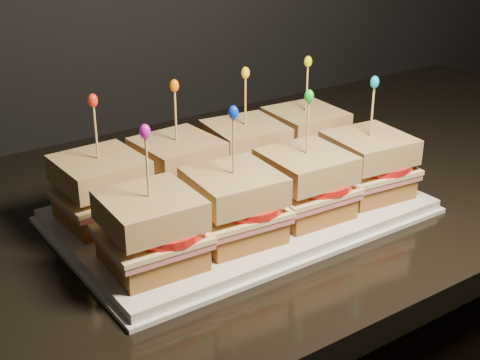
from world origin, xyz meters
TOP-DOWN VIEW (x-y plane):
  - granite_slab at (0.61, 1.66)m, footprint 2.15×0.70m
  - platter at (0.79, 1.59)m, footprint 0.47×0.29m
  - platter_rim at (0.79, 1.59)m, footprint 0.48×0.30m
  - sandwich_0_bread_bot at (0.63, 1.66)m, footprint 0.10×0.10m
  - sandwich_0_ham at (0.63, 1.66)m, footprint 0.11×0.11m
  - sandwich_0_cheese at (0.63, 1.66)m, footprint 0.11×0.11m
  - sandwich_0_tomato at (0.64, 1.65)m, footprint 0.10×0.10m
  - sandwich_0_bread_top at (0.63, 1.66)m, footprint 0.10×0.10m
  - sandwich_0_pick at (0.63, 1.66)m, footprint 0.00×0.00m
  - sandwich_0_frill at (0.63, 1.66)m, footprint 0.01×0.01m
  - sandwich_1_bread_bot at (0.74, 1.66)m, footprint 0.10×0.10m
  - sandwich_1_ham at (0.74, 1.66)m, footprint 0.11×0.11m
  - sandwich_1_cheese at (0.74, 1.66)m, footprint 0.12×0.11m
  - sandwich_1_tomato at (0.75, 1.65)m, footprint 0.10×0.10m
  - sandwich_1_bread_top at (0.74, 1.66)m, footprint 0.11×0.11m
  - sandwich_1_pick at (0.74, 1.66)m, footprint 0.00×0.00m
  - sandwich_1_frill at (0.74, 1.66)m, footprint 0.01×0.01m
  - sandwich_2_bread_bot at (0.85, 1.66)m, footprint 0.11×0.11m
  - sandwich_2_ham at (0.85, 1.66)m, footprint 0.12×0.12m
  - sandwich_2_cheese at (0.85, 1.66)m, footprint 0.12×0.12m
  - sandwich_2_tomato at (0.86, 1.65)m, footprint 0.10×0.10m
  - sandwich_2_bread_top at (0.85, 1.66)m, footprint 0.11×0.11m
  - sandwich_2_pick at (0.85, 1.66)m, footprint 0.00×0.00m
  - sandwich_2_frill at (0.85, 1.66)m, footprint 0.01×0.01m
  - sandwich_3_bread_bot at (0.96, 1.66)m, footprint 0.10×0.10m
  - sandwich_3_ham at (0.96, 1.66)m, footprint 0.11×0.11m
  - sandwich_3_cheese at (0.96, 1.66)m, footprint 0.12×0.11m
  - sandwich_3_tomato at (0.97, 1.65)m, footprint 0.10×0.10m
  - sandwich_3_bread_top at (0.96, 1.66)m, footprint 0.11×0.11m
  - sandwich_3_pick at (0.96, 1.66)m, footprint 0.00×0.00m
  - sandwich_3_frill at (0.96, 1.66)m, footprint 0.01×0.01m
  - sandwich_4_bread_bot at (0.63, 1.52)m, footprint 0.10×0.10m
  - sandwich_4_ham at (0.63, 1.52)m, footprint 0.11×0.11m
  - sandwich_4_cheese at (0.63, 1.52)m, footprint 0.11×0.11m
  - sandwich_4_tomato at (0.64, 1.52)m, footprint 0.10×0.10m
  - sandwich_4_bread_top at (0.63, 1.52)m, footprint 0.10×0.10m
  - sandwich_4_pick at (0.63, 1.52)m, footprint 0.00×0.00m
  - sandwich_4_frill at (0.63, 1.52)m, footprint 0.01×0.01m
  - sandwich_5_bread_bot at (0.74, 1.52)m, footprint 0.11×0.11m
  - sandwich_5_ham at (0.74, 1.52)m, footprint 0.12×0.11m
  - sandwich_5_cheese at (0.74, 1.52)m, footprint 0.12×0.11m
  - sandwich_5_tomato at (0.75, 1.52)m, footprint 0.10×0.10m
  - sandwich_5_bread_top at (0.74, 1.52)m, footprint 0.11×0.11m
  - sandwich_5_pick at (0.74, 1.52)m, footprint 0.00×0.00m
  - sandwich_5_frill at (0.74, 1.52)m, footprint 0.01×0.01m
  - sandwich_6_bread_bot at (0.85, 1.52)m, footprint 0.10×0.10m
  - sandwich_6_ham at (0.85, 1.52)m, footprint 0.11×0.11m
  - sandwich_6_cheese at (0.85, 1.52)m, footprint 0.12×0.11m
  - sandwich_6_tomato at (0.86, 1.52)m, footprint 0.10×0.10m
  - sandwich_6_bread_top at (0.85, 1.52)m, footprint 0.11×0.11m
  - sandwich_6_pick at (0.85, 1.52)m, footprint 0.00×0.00m
  - sandwich_6_frill at (0.85, 1.52)m, footprint 0.01×0.01m
  - sandwich_7_bread_bot at (0.96, 1.52)m, footprint 0.11×0.11m
  - sandwich_7_ham at (0.96, 1.52)m, footprint 0.12×0.11m
  - sandwich_7_cheese at (0.96, 1.52)m, footprint 0.12×0.12m
  - sandwich_7_tomato at (0.97, 1.52)m, footprint 0.10×0.10m
  - sandwich_7_bread_top at (0.96, 1.52)m, footprint 0.11×0.11m
  - sandwich_7_pick at (0.96, 1.52)m, footprint 0.00×0.00m
  - sandwich_7_frill at (0.96, 1.52)m, footprint 0.01×0.01m

SIDE VIEW (x-z plane):
  - granite_slab at x=0.61m, z-range 0.83..0.87m
  - platter_rim at x=0.79m, z-range 0.87..0.87m
  - platter at x=0.79m, z-range 0.87..0.89m
  - sandwich_0_bread_bot at x=0.63m, z-range 0.89..0.91m
  - sandwich_1_bread_bot at x=0.74m, z-range 0.89..0.91m
  - sandwich_2_bread_bot at x=0.85m, z-range 0.89..0.91m
  - sandwich_3_bread_bot at x=0.96m, z-range 0.89..0.91m
  - sandwich_4_bread_bot at x=0.63m, z-range 0.89..0.91m
  - sandwich_5_bread_bot at x=0.74m, z-range 0.89..0.91m
  - sandwich_6_bread_bot at x=0.85m, z-range 0.89..0.91m
  - sandwich_7_bread_bot at x=0.96m, z-range 0.89..0.91m
  - sandwich_0_ham at x=0.63m, z-range 0.91..0.92m
  - sandwich_1_ham at x=0.74m, z-range 0.91..0.92m
  - sandwich_2_ham at x=0.85m, z-range 0.91..0.92m
  - sandwich_3_ham at x=0.96m, z-range 0.91..0.92m
  - sandwich_4_ham at x=0.63m, z-range 0.91..0.92m
  - sandwich_5_ham at x=0.74m, z-range 0.91..0.92m
  - sandwich_6_ham at x=0.85m, z-range 0.91..0.92m
  - sandwich_7_ham at x=0.96m, z-range 0.91..0.92m
  - sandwich_0_cheese at x=0.63m, z-range 0.92..0.93m
  - sandwich_1_cheese at x=0.74m, z-range 0.92..0.93m
  - sandwich_2_cheese at x=0.85m, z-range 0.92..0.93m
  - sandwich_3_cheese at x=0.96m, z-range 0.92..0.93m
  - sandwich_4_cheese at x=0.63m, z-range 0.92..0.93m
  - sandwich_5_cheese at x=0.74m, z-range 0.92..0.93m
  - sandwich_6_cheese at x=0.85m, z-range 0.92..0.93m
  - sandwich_7_cheese at x=0.96m, z-range 0.92..0.93m
  - sandwich_0_tomato at x=0.64m, z-range 0.93..0.94m
  - sandwich_1_tomato at x=0.75m, z-range 0.93..0.94m
  - sandwich_2_tomato at x=0.86m, z-range 0.93..0.94m
  - sandwich_3_tomato at x=0.97m, z-range 0.93..0.94m
  - sandwich_4_tomato at x=0.64m, z-range 0.93..0.94m
  - sandwich_5_tomato at x=0.75m, z-range 0.93..0.94m
  - sandwich_6_tomato at x=0.86m, z-range 0.93..0.94m
  - sandwich_7_tomato at x=0.97m, z-range 0.93..0.94m
  - sandwich_0_bread_top at x=0.63m, z-range 0.94..0.97m
  - sandwich_1_bread_top at x=0.74m, z-range 0.94..0.97m
  - sandwich_2_bread_top at x=0.85m, z-range 0.94..0.97m
  - sandwich_3_bread_top at x=0.96m, z-range 0.94..0.97m
  - sandwich_4_bread_top at x=0.63m, z-range 0.94..0.97m
  - sandwich_5_bread_top at x=0.74m, z-range 0.94..0.97m
  - sandwich_6_bread_top at x=0.85m, z-range 0.94..0.97m
  - sandwich_7_bread_top at x=0.96m, z-range 0.94..0.97m
  - sandwich_0_pick at x=0.63m, z-range 0.95..1.04m
  - sandwich_1_pick at x=0.74m, z-range 0.95..1.04m
  - sandwich_2_pick at x=0.85m, z-range 0.95..1.04m
  - sandwich_3_pick at x=0.96m, z-range 0.95..1.04m
  - sandwich_4_pick at x=0.63m, z-range 0.95..1.04m
  - sandwich_5_pick at x=0.74m, z-range 0.95..1.04m
  - sandwich_6_pick at x=0.85m, z-range 0.95..1.04m
  - sandwich_7_pick at x=0.96m, z-range 0.95..1.04m
  - sandwich_0_frill at x=0.63m, z-range 1.04..1.05m
  - sandwich_1_frill at x=0.74m, z-range 1.04..1.05m
  - sandwich_2_frill at x=0.85m, z-range 1.04..1.05m
  - sandwich_3_frill at x=0.96m, z-range 1.04..1.05m
  - sandwich_4_frill at x=0.63m, z-range 1.04..1.05m
  - sandwich_5_frill at x=0.74m, z-range 1.04..1.05m
  - sandwich_6_frill at x=0.85m, z-range 1.04..1.05m
  - sandwich_7_frill at x=0.96m, z-range 1.04..1.05m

